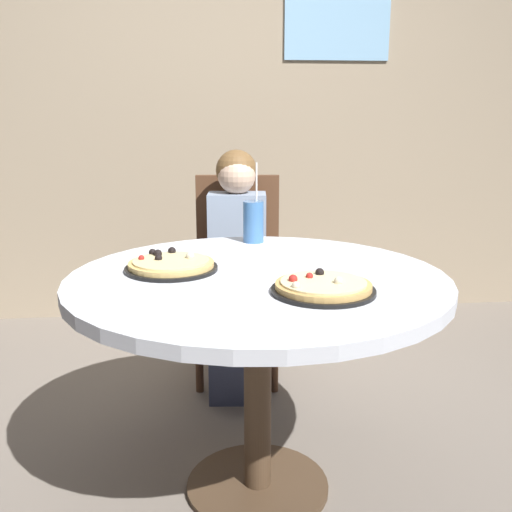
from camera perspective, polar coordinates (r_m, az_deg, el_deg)
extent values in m
plane|color=slate|center=(2.16, 0.15, -21.40)|extent=(8.00, 8.00, 0.00)
cube|color=gray|center=(3.67, -3.16, 16.91)|extent=(5.20, 0.12, 2.90)
cube|color=#8CBFE5|center=(3.75, 7.92, 23.20)|extent=(0.62, 0.02, 0.66)
cylinder|color=silver|center=(1.84, 0.16, -2.48)|extent=(1.19, 1.19, 0.04)
cylinder|color=#4C3826|center=(1.98, 0.16, -12.70)|extent=(0.09, 0.09, 0.69)
cylinder|color=#4C3826|center=(2.16, 0.15, -21.18)|extent=(0.48, 0.48, 0.02)
cube|color=brown|center=(2.78, -1.82, -3.31)|extent=(0.44, 0.44, 0.04)
cube|color=brown|center=(2.89, -1.77, 2.67)|extent=(0.40, 0.08, 0.52)
cylinder|color=brown|center=(2.71, -5.51, -8.93)|extent=(0.04, 0.04, 0.41)
cylinder|color=brown|center=(2.70, 1.79, -8.94)|extent=(0.04, 0.04, 0.41)
cylinder|color=brown|center=(3.02, -4.96, -6.45)|extent=(0.04, 0.04, 0.41)
cylinder|color=brown|center=(3.01, 1.54, -6.45)|extent=(0.04, 0.04, 0.41)
cube|color=#3F4766|center=(2.70, -1.82, -8.48)|extent=(0.27, 0.34, 0.45)
cube|color=#8C9EB7|center=(2.70, -1.82, 1.44)|extent=(0.27, 0.18, 0.44)
sphere|color=beige|center=(2.65, -1.87, 7.78)|extent=(0.17, 0.17, 0.17)
sphere|color=brown|center=(2.67, -1.87, 8.25)|extent=(0.18, 0.18, 0.18)
cylinder|color=black|center=(1.91, -8.16, -1.19)|extent=(0.30, 0.30, 0.01)
cylinder|color=#D8B266|center=(1.91, -8.17, -0.79)|extent=(0.27, 0.27, 0.02)
cylinder|color=beige|center=(1.91, -8.18, -0.47)|extent=(0.24, 0.24, 0.01)
sphere|color=#B2231E|center=(1.93, -10.99, -0.20)|extent=(0.02, 0.02, 0.02)
sphere|color=black|center=(1.97, -9.44, 0.22)|extent=(0.03, 0.03, 0.03)
sphere|color=beige|center=(1.93, -6.37, -0.01)|extent=(0.03, 0.03, 0.03)
sphere|color=black|center=(2.01, -8.10, 0.49)|extent=(0.03, 0.03, 0.03)
sphere|color=black|center=(1.92, -9.37, -0.19)|extent=(0.02, 0.02, 0.02)
sphere|color=black|center=(2.00, -9.94, 0.35)|extent=(0.02, 0.02, 0.02)
cylinder|color=black|center=(1.67, 6.49, -3.34)|extent=(0.29, 0.29, 0.01)
cylinder|color=tan|center=(1.67, 6.51, -2.88)|extent=(0.27, 0.27, 0.02)
cylinder|color=beige|center=(1.66, 6.52, -2.52)|extent=(0.24, 0.24, 0.01)
sphere|color=beige|center=(1.60, 3.86, -2.86)|extent=(0.02, 0.02, 0.02)
sphere|color=beige|center=(1.65, 7.94, -2.42)|extent=(0.03, 0.03, 0.03)
sphere|color=#B2231E|center=(1.66, 3.59, -2.23)|extent=(0.03, 0.03, 0.03)
sphere|color=black|center=(1.73, 6.16, -1.59)|extent=(0.03, 0.03, 0.03)
sphere|color=#B2231E|center=(1.69, 5.18, -1.94)|extent=(0.02, 0.02, 0.02)
cylinder|color=#3F72B2|center=(2.29, -0.25, 3.32)|extent=(0.08, 0.08, 0.16)
cylinder|color=white|center=(2.28, 0.05, 6.25)|extent=(0.01, 0.04, 0.22)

